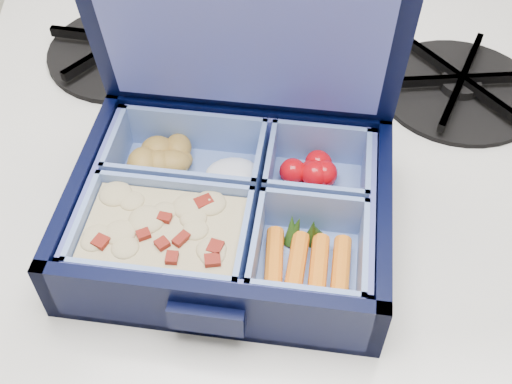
{
  "coord_description": "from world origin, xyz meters",
  "views": [
    {
      "loc": [
        -0.49,
        1.19,
        1.41
      ],
      "look_at": [
        -0.46,
        1.53,
        1.02
      ],
      "focal_mm": 45.0,
      "sensor_mm": 36.0,
      "label": 1
    }
  ],
  "objects_px": {
    "burner_grate": "(461,83)",
    "fork": "(260,94)",
    "stove": "(286,353)",
    "bento_box": "(230,211)"
  },
  "relations": [
    {
      "from": "stove",
      "to": "bento_box",
      "type": "distance_m",
      "value": 0.55
    },
    {
      "from": "stove",
      "to": "fork",
      "type": "xyz_separation_m",
      "value": [
        -0.04,
        0.04,
        0.5
      ]
    },
    {
      "from": "fork",
      "to": "stove",
      "type": "bearing_deg",
      "value": -11.88
    },
    {
      "from": "burner_grate",
      "to": "fork",
      "type": "xyz_separation_m",
      "value": [
        -0.2,
        0.01,
        -0.01
      ]
    },
    {
      "from": "stove",
      "to": "fork",
      "type": "height_order",
      "value": "fork"
    },
    {
      "from": "burner_grate",
      "to": "bento_box",
      "type": "bearing_deg",
      "value": -146.36
    },
    {
      "from": "stove",
      "to": "fork",
      "type": "bearing_deg",
      "value": 136.64
    },
    {
      "from": "bento_box",
      "to": "burner_grate",
      "type": "xyz_separation_m",
      "value": [
        0.24,
        0.16,
        -0.02
      ]
    },
    {
      "from": "bento_box",
      "to": "stove",
      "type": "bearing_deg",
      "value": 72.63
    },
    {
      "from": "bento_box",
      "to": "fork",
      "type": "height_order",
      "value": "bento_box"
    }
  ]
}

